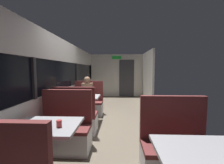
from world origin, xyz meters
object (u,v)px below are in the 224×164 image
Objects in this scene: coffee_cup_secondary at (59,124)px; seated_passenger at (88,99)px; dining_table_front_aisle at (207,163)px; bench_mid_window_facing_entry at (88,105)px; coffee_cup_primary at (87,95)px; bench_front_aisle_facing_entry at (176,152)px; bench_mid_window_facing_end at (76,119)px; dining_table_near_window at (46,132)px; bench_near_window_facing_entry at (65,132)px; dining_table_mid_window at (83,100)px.

seated_passenger is at bearing 94.40° from coffee_cup_secondary.
dining_table_front_aisle is at bearing -62.02° from seated_passenger.
bench_mid_window_facing_entry is 0.87m from coffee_cup_primary.
bench_front_aisle_facing_entry is (1.79, -2.74, 0.00)m from bench_mid_window_facing_entry.
seated_passenger is (-1.79, 2.67, 0.21)m from bench_front_aisle_facing_entry.
seated_passenger is 2.87m from coffee_cup_secondary.
bench_mid_window_facing_end is at bearing 131.22° from dining_table_front_aisle.
bench_mid_window_facing_end is 1.00× the size of bench_front_aisle_facing_entry.
dining_table_near_window is 1.89m from dining_table_front_aisle.
coffee_cup_secondary is at bearing -85.60° from seated_passenger.
bench_mid_window_facing_entry reaches higher than dining_table_near_window.
seated_passenger is at bearing 117.98° from dining_table_front_aisle.
dining_table_near_window is 0.71× the size of seated_passenger.
dining_table_near_window is at bearing -90.00° from bench_near_window_facing_entry.
seated_passenger is (0.00, 1.33, 0.21)m from bench_mid_window_facing_end.
bench_front_aisle_facing_entry is (1.79, 0.10, -0.31)m from dining_table_near_window.
bench_near_window_facing_entry is 1.00× the size of bench_mid_window_facing_end.
seated_passenger is at bearing 100.53° from coffee_cup_primary.
dining_table_front_aisle is (1.79, -0.60, 0.00)m from dining_table_near_window.
bench_mid_window_facing_entry is at bearing 90.00° from dining_table_near_window.
seated_passenger is 0.71m from coffee_cup_primary.
dining_table_mid_window is at bearing 131.22° from bench_front_aisle_facing_entry.
dining_table_near_window is 2.77m from seated_passenger.
dining_table_mid_window is 1.00× the size of dining_table_front_aisle.
bench_front_aisle_facing_entry reaches higher than coffee_cup_primary.
dining_table_front_aisle is 10.00× the size of coffee_cup_primary.
bench_front_aisle_facing_entry reaches higher than dining_table_front_aisle.
bench_mid_window_facing_entry is (0.00, 2.14, 0.00)m from bench_near_window_facing_entry.
bench_mid_window_facing_entry reaches higher than coffee_cup_secondary.
coffee_cup_secondary is at bearing -173.51° from bench_front_aisle_facing_entry.
dining_table_mid_window is 0.82× the size of bench_mid_window_facing_entry.
seated_passenger is (0.00, 0.63, -0.10)m from dining_table_mid_window.
bench_front_aisle_facing_entry is at bearing -50.35° from coffee_cup_primary.
dining_table_front_aisle is 3.82m from seated_passenger.
bench_mid_window_facing_end reaches higher than dining_table_near_window.
bench_near_window_facing_entry is at bearing 161.47° from bench_front_aisle_facing_entry.
seated_passenger reaches higher than coffee_cup_primary.
dining_table_near_window is 1.48m from bench_mid_window_facing_end.
seated_passenger is at bearing -90.00° from bench_mid_window_facing_entry.
bench_mid_window_facing_entry is (0.00, 2.84, -0.31)m from dining_table_near_window.
coffee_cup_primary is at bearing 85.06° from bench_near_window_facing_entry.
dining_table_near_window and dining_table_mid_window have the same top height.
bench_near_window_facing_entry is 12.22× the size of coffee_cup_secondary.
dining_table_mid_window is at bearing 90.00° from dining_table_near_window.
bench_mid_window_facing_entry is 12.22× the size of coffee_cup_secondary.
dining_table_near_window is 0.82× the size of bench_near_window_facing_entry.
dining_table_near_window is 2.86m from bench_mid_window_facing_entry.
dining_table_front_aisle is at bearing -58.41° from coffee_cup_primary.
bench_front_aisle_facing_entry is 2.65m from coffee_cup_primary.
dining_table_near_window is 0.82× the size of bench_mid_window_facing_entry.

